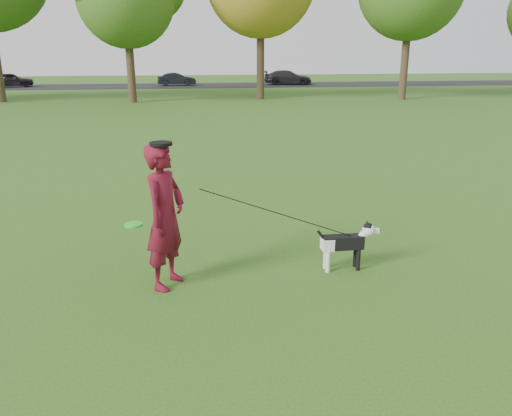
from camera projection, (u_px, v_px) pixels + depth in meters
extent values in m
plane|color=#285116|center=(262.00, 282.00, 6.86)|extent=(120.00, 120.00, 0.00)
cube|color=black|center=(194.00, 86.00, 44.60)|extent=(120.00, 7.00, 0.02)
imported|color=#5A0C1F|center=(165.00, 217.00, 6.48)|extent=(0.75, 0.84, 1.94)
cube|color=black|center=(343.00, 242.00, 7.12)|extent=(0.59, 0.18, 0.19)
cube|color=white|center=(327.00, 244.00, 7.10)|extent=(0.17, 0.19, 0.17)
cylinder|color=white|center=(328.00, 262.00, 7.11)|extent=(0.06, 0.06, 0.32)
cylinder|color=white|center=(325.00, 258.00, 7.23)|extent=(0.06, 0.06, 0.32)
cylinder|color=black|center=(358.00, 260.00, 7.17)|extent=(0.06, 0.06, 0.32)
cylinder|color=black|center=(355.00, 256.00, 7.29)|extent=(0.06, 0.06, 0.32)
cylinder|color=white|center=(361.00, 238.00, 7.15)|extent=(0.20, 0.12, 0.21)
sphere|color=white|center=(369.00, 230.00, 7.12)|extent=(0.18, 0.18, 0.18)
sphere|color=black|center=(368.00, 228.00, 7.11)|extent=(0.14, 0.14, 0.14)
cube|color=white|center=(375.00, 231.00, 7.14)|extent=(0.12, 0.07, 0.06)
sphere|color=black|center=(379.00, 231.00, 7.15)|extent=(0.04, 0.04, 0.04)
cone|color=black|center=(370.00, 225.00, 7.05)|extent=(0.06, 0.06, 0.08)
cone|color=black|center=(367.00, 223.00, 7.14)|extent=(0.06, 0.06, 0.08)
cylinder|color=black|center=(324.00, 239.00, 7.06)|extent=(0.20, 0.04, 0.27)
cylinder|color=black|center=(357.00, 238.00, 7.13)|extent=(0.13, 0.13, 0.02)
imported|color=black|center=(11.00, 80.00, 42.33)|extent=(3.78, 2.22, 1.21)
imported|color=black|center=(177.00, 79.00, 44.23)|extent=(3.42, 1.36, 1.11)
imported|color=#242228|center=(288.00, 77.00, 45.56)|extent=(4.54, 2.28, 1.27)
cylinder|color=#1BDC2B|center=(133.00, 225.00, 6.34)|extent=(0.23, 0.23, 0.02)
cylinder|color=black|center=(161.00, 144.00, 6.19)|extent=(0.29, 0.29, 0.04)
cylinder|color=#38281C|center=(131.00, 67.00, 29.74)|extent=(0.48, 0.48, 4.20)
cylinder|color=#38281C|center=(260.00, 59.00, 31.64)|extent=(0.48, 0.48, 5.04)
cylinder|color=#38281C|center=(405.00, 60.00, 31.47)|extent=(0.48, 0.48, 4.83)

